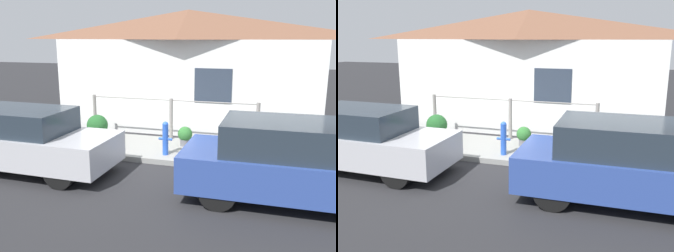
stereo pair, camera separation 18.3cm
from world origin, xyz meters
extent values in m
plane|color=#262628|center=(0.00, 0.00, 0.00)|extent=(60.00, 60.00, 0.00)
cube|color=gray|center=(0.00, 1.02, 0.07)|extent=(24.00, 2.03, 0.13)
cube|color=white|center=(0.00, 2.78, 1.46)|extent=(8.24, 0.12, 2.91)
cube|color=#2D3847|center=(1.03, 2.71, 1.60)|extent=(1.10, 0.04, 1.00)
pyramid|color=brown|center=(0.00, 3.82, 3.37)|extent=(8.64, 2.20, 0.91)
cylinder|color=gray|center=(-2.40, 1.88, 0.72)|extent=(0.10, 0.10, 1.17)
cylinder|color=gray|center=(0.00, 1.88, 0.72)|extent=(0.10, 0.10, 1.17)
cylinder|color=gray|center=(2.40, 1.88, 0.72)|extent=(0.10, 0.10, 1.17)
cylinder|color=gray|center=(0.00, 1.88, 1.26)|extent=(4.80, 0.03, 0.03)
cube|color=#B7B7BC|center=(-2.47, -1.22, 0.58)|extent=(4.09, 1.70, 0.66)
cube|color=#232D38|center=(-2.63, -1.22, 1.17)|extent=(2.26, 1.48, 0.53)
cylinder|color=black|center=(-1.20, -0.54, 0.34)|extent=(0.68, 0.21, 0.67)
cylinder|color=black|center=(-1.22, -1.94, 0.34)|extent=(0.68, 0.21, 0.67)
cylinder|color=black|center=(-3.71, -0.50, 0.34)|extent=(0.68, 0.21, 0.67)
cube|color=#2D4793|center=(3.23, -1.22, 0.59)|extent=(4.05, 1.76, 0.68)
cube|color=#232D38|center=(3.07, -1.22, 1.23)|extent=(2.23, 1.53, 0.59)
cylinder|color=black|center=(1.97, -0.49, 0.34)|extent=(0.68, 0.21, 0.68)
cylinder|color=black|center=(1.98, -1.97, 0.34)|extent=(0.68, 0.21, 0.68)
cylinder|color=blue|center=(0.29, 0.42, 0.50)|extent=(0.15, 0.15, 0.74)
sphere|color=blue|center=(0.29, 0.42, 0.90)|extent=(0.15, 0.15, 0.15)
cylinder|color=blue|center=(0.18, 0.42, 0.54)|extent=(0.13, 0.07, 0.07)
cylinder|color=blue|center=(0.39, 0.42, 0.54)|extent=(0.13, 0.07, 0.07)
cylinder|color=slate|center=(0.56, 1.32, 0.22)|extent=(0.26, 0.26, 0.18)
sphere|color=#2D6B2D|center=(0.56, 1.32, 0.46)|extent=(0.39, 0.39, 0.39)
cylinder|color=slate|center=(-1.97, 1.19, 0.23)|extent=(0.24, 0.24, 0.20)
sphere|color=#235B28|center=(-1.97, 1.19, 0.56)|extent=(0.59, 0.59, 0.59)
cylinder|color=#9E5638|center=(2.90, 1.66, 0.20)|extent=(0.21, 0.21, 0.14)
sphere|color=#235B28|center=(2.90, 1.66, 0.40)|extent=(0.33, 0.33, 0.33)
camera|label=1|loc=(2.92, -8.08, 3.00)|focal=40.00mm
camera|label=2|loc=(3.10, -8.03, 3.00)|focal=40.00mm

